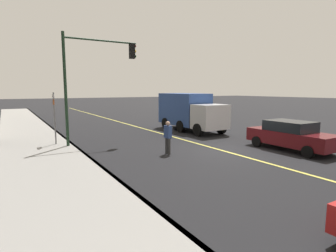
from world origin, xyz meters
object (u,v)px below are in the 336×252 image
at_px(car_maroon, 291,135).
at_px(street_sign_post, 54,115).
at_px(truck_blue, 189,111).
at_px(traffic_light_mast, 93,71).
at_px(pedestrian_with_backpack, 168,135).

bearing_deg(car_maroon, street_sign_post, 55.38).
bearing_deg(street_sign_post, truck_blue, -83.31).
xyz_separation_m(truck_blue, traffic_light_mast, (-2.06, 8.13, 2.75)).
xyz_separation_m(truck_blue, street_sign_post, (-1.19, 10.18, 0.25)).
bearing_deg(pedestrian_with_backpack, truck_blue, -42.50).
relative_size(truck_blue, street_sign_post, 2.11).
height_order(pedestrian_with_backpack, street_sign_post, street_sign_post).
relative_size(car_maroon, pedestrian_with_backpack, 2.77).
xyz_separation_m(car_maroon, street_sign_post, (7.45, 10.79, 1.01)).
relative_size(car_maroon, truck_blue, 0.72).
distance_m(car_maroon, pedestrian_with_backpack, 6.71).
relative_size(truck_blue, pedestrian_with_backpack, 3.86).
height_order(truck_blue, pedestrian_with_backpack, truck_blue).
xyz_separation_m(car_maroon, pedestrian_with_backpack, (2.53, 6.21, 0.18)).
bearing_deg(pedestrian_with_backpack, traffic_light_mast, 31.98).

